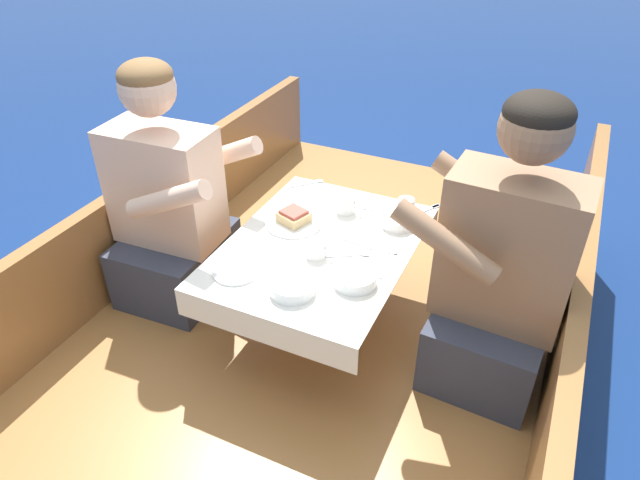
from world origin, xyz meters
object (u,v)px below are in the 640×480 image
Objects in this scene: coffee_cup_port at (346,204)px; sandwich at (294,216)px; coffee_cup_starboard at (316,249)px; person_port at (170,210)px; person_starboard at (500,276)px; tin_can at (406,205)px.

sandwich is at bearing -130.79° from coffee_cup_port.
coffee_cup_port is 1.07× the size of coffee_cup_starboard.
person_port is 1.23m from person_starboard.
coffee_cup_starboard is (-0.60, -0.11, -0.01)m from person_starboard.
person_starboard is 0.76m from sandwich.
sandwich is 0.44m from tin_can.
tin_can is at bearing -33.44° from person_starboard.
tin_can is (0.35, 0.26, -0.00)m from sandwich.
sandwich is 1.86× the size of tin_can.
coffee_cup_port is 0.32m from coffee_cup_starboard.
tin_can is (-0.41, 0.30, -0.01)m from person_starboard.
sandwich is 0.21m from coffee_cup_port.
person_port is 0.63m from coffee_cup_starboard.
coffee_cup_port is 0.23m from tin_can.
sandwich is 1.27× the size of coffee_cup_starboard.
coffee_cup_port is 1.57× the size of tin_can.
tin_can is at bearing 24.91° from coffee_cup_port.
tin_can is (0.21, 0.10, -0.01)m from coffee_cup_port.
person_port is 9.13× the size of coffee_cup_port.
sandwich is 0.22m from coffee_cup_starboard.
coffee_cup_port is at bearing 49.21° from sandwich.
person_starboard is at bearing -36.57° from tin_can.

